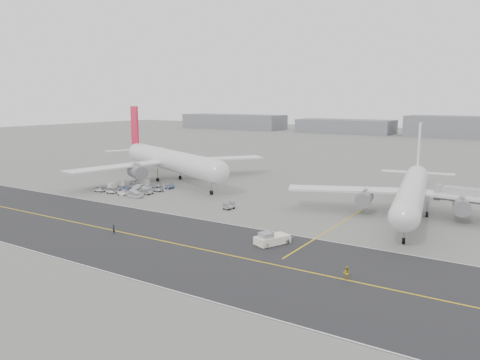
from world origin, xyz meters
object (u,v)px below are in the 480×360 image
Objects in this scene: airliner_b at (412,191)px; pushback_tug at (271,239)px; airliner_a at (169,160)px; jet_bridge at (479,198)px; ground_crew_b at (346,273)px; ground_crew_a at (114,229)px.

airliner_b reaches higher than pushback_tug.
airliner_a is 3.49× the size of jet_bridge.
airliner_a reaches higher than jet_bridge.
jet_bridge is at bearing -126.61° from ground_crew_b.
airliner_b is at bearing 63.63° from ground_crew_a.
airliner_a is 1.13× the size of airliner_b.
pushback_tug is 18.56m from ground_crew_b.
airliner_b is at bearing -156.31° from jet_bridge.
airliner_a is 33.86× the size of ground_crew_a.
pushback_tug is 0.45× the size of jet_bridge.
ground_crew_b is (74.18, -48.13, -5.52)m from airliner_a.
jet_bridge is at bearing -66.93° from airliner_a.
ground_crew_b is (-11.63, -46.65, -3.64)m from jet_bridge.
airliner_a is at bearing -175.48° from jet_bridge.
ground_crew_a is (-43.57, -44.42, -4.55)m from airliner_b.
airliner_b is 30.04× the size of ground_crew_a.
pushback_tug is at bearing -49.68° from ground_crew_b.
jet_bridge is 74.23m from ground_crew_a.
airliner_b is 13.17m from jet_bridge.
airliner_b is at bearing -70.30° from airliner_a.
jet_bridge is 9.69× the size of ground_crew_a.
airliner_a is 32.19× the size of ground_crew_b.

